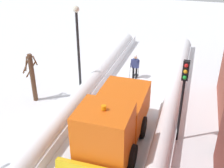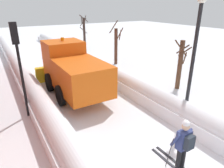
{
  "view_description": "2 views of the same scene",
  "coord_description": "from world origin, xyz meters",
  "px_view_note": "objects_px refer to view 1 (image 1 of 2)",
  "views": [
    {
      "loc": [
        -3.38,
        17.06,
        8.88
      ],
      "look_at": [
        0.72,
        3.86,
        1.61
      ],
      "focal_mm": 44.69,
      "sensor_mm": 36.0,
      "label": 1
    },
    {
      "loc": [
        -4.12,
        -3.65,
        4.95
      ],
      "look_at": [
        0.5,
        4.03,
        1.41
      ],
      "focal_mm": 32.39,
      "sensor_mm": 36.0,
      "label": 2
    }
  ],
  "objects_px": {
    "plow_truck": "(114,120)",
    "bare_tree_near": "(32,77)",
    "skier": "(135,65)",
    "traffic_light_pole": "(184,87)",
    "street_lamp": "(78,39)"
  },
  "relations": [
    {
      "from": "skier",
      "to": "street_lamp",
      "type": "xyz_separation_m",
      "value": [
        3.14,
        2.44,
        2.39
      ]
    },
    {
      "from": "traffic_light_pole",
      "to": "bare_tree_near",
      "type": "relative_size",
      "value": 1.4
    },
    {
      "from": "plow_truck",
      "to": "bare_tree_near",
      "type": "height_order",
      "value": "plow_truck"
    },
    {
      "from": "bare_tree_near",
      "to": "skier",
      "type": "bearing_deg",
      "value": -137.17
    },
    {
      "from": "traffic_light_pole",
      "to": "street_lamp",
      "type": "distance_m",
      "value": 7.67
    },
    {
      "from": "plow_truck",
      "to": "bare_tree_near",
      "type": "bearing_deg",
      "value": -24.57
    },
    {
      "from": "skier",
      "to": "traffic_light_pole",
      "type": "distance_m",
      "value": 7.4
    },
    {
      "from": "traffic_light_pole",
      "to": "street_lamp",
      "type": "height_order",
      "value": "street_lamp"
    },
    {
      "from": "plow_truck",
      "to": "skier",
      "type": "xyz_separation_m",
      "value": [
        0.71,
        -7.45,
        -0.48
      ]
    },
    {
      "from": "bare_tree_near",
      "to": "plow_truck",
      "type": "bearing_deg",
      "value": 155.43
    },
    {
      "from": "plow_truck",
      "to": "traffic_light_pole",
      "type": "relative_size",
      "value": 1.39
    },
    {
      "from": "skier",
      "to": "bare_tree_near",
      "type": "xyz_separation_m",
      "value": [
        5.15,
        4.77,
        0.59
      ]
    },
    {
      "from": "street_lamp",
      "to": "bare_tree_near",
      "type": "xyz_separation_m",
      "value": [
        2.01,
        2.34,
        -1.8
      ]
    },
    {
      "from": "skier",
      "to": "traffic_light_pole",
      "type": "height_order",
      "value": "traffic_light_pole"
    },
    {
      "from": "traffic_light_pole",
      "to": "bare_tree_near",
      "type": "xyz_separation_m",
      "value": [
        8.7,
        -1.4,
        -1.42
      ]
    }
  ]
}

